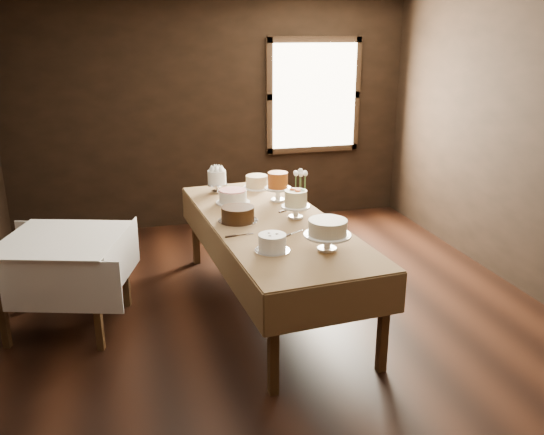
{
  "coord_description": "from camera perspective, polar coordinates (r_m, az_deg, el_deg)",
  "views": [
    {
      "loc": [
        -1.15,
        -4.05,
        2.41
      ],
      "look_at": [
        0.0,
        0.2,
        0.95
      ],
      "focal_mm": 37.57,
      "sensor_mm": 36.0,
      "label": 1
    }
  ],
  "objects": [
    {
      "name": "floor",
      "position": [
        4.85,
        0.63,
        -11.46
      ],
      "size": [
        5.0,
        6.0,
        0.01
      ],
      "primitive_type": "cube",
      "color": "black",
      "rests_on": "ground"
    },
    {
      "name": "wall_back",
      "position": [
        7.21,
        -5.9,
        10.2
      ],
      "size": [
        5.0,
        0.02,
        2.8
      ],
      "primitive_type": "cube",
      "color": "black",
      "rests_on": "ground"
    },
    {
      "name": "window",
      "position": [
        7.45,
        4.26,
        12.05
      ],
      "size": [
        1.1,
        0.05,
        1.3
      ],
      "primitive_type": "cube",
      "color": "#FFEABF",
      "rests_on": "wall_back"
    },
    {
      "name": "display_table",
      "position": [
        4.96,
        -0.06,
        -1.01
      ],
      "size": [
        1.24,
        2.74,
        0.83
      ],
      "rotation": [
        0.0,
        0.0,
        0.08
      ],
      "color": "#3D2814",
      "rests_on": "ground"
    },
    {
      "name": "side_table",
      "position": [
        4.97,
        -20.21,
        -2.96
      ],
      "size": [
        1.17,
        1.17,
        0.79
      ],
      "rotation": [
        0.0,
        0.0,
        -0.3
      ],
      "color": "#3D2814",
      "rests_on": "ground"
    },
    {
      "name": "cake_meringue",
      "position": [
        5.81,
        -5.53,
        3.56
      ],
      "size": [
        0.25,
        0.25,
        0.24
      ],
      "color": "silver",
      "rests_on": "display_table"
    },
    {
      "name": "cake_speckled",
      "position": [
        5.96,
        -1.54,
        3.56
      ],
      "size": [
        0.29,
        0.29,
        0.14
      ],
      "color": "white",
      "rests_on": "display_table"
    },
    {
      "name": "cake_lattice",
      "position": [
        5.45,
        -3.94,
        2.04
      ],
      "size": [
        0.33,
        0.33,
        0.12
      ],
      "color": "white",
      "rests_on": "display_table"
    },
    {
      "name": "cake_caramel",
      "position": [
        5.49,
        0.58,
        2.95
      ],
      "size": [
        0.26,
        0.26,
        0.29
      ],
      "color": "white",
      "rests_on": "display_table"
    },
    {
      "name": "cake_chocolate",
      "position": [
        4.91,
        -3.44,
        0.29
      ],
      "size": [
        0.35,
        0.35,
        0.13
      ],
      "color": "silver",
      "rests_on": "display_table"
    },
    {
      "name": "cake_flowers",
      "position": [
        4.99,
        2.39,
        1.21
      ],
      "size": [
        0.27,
        0.27,
        0.26
      ],
      "color": "white",
      "rests_on": "display_table"
    },
    {
      "name": "cake_swirl",
      "position": [
        4.25,
        0.02,
        -2.62
      ],
      "size": [
        0.26,
        0.26,
        0.13
      ],
      "color": "silver",
      "rests_on": "display_table"
    },
    {
      "name": "cake_cream",
      "position": [
        4.28,
        5.57,
        -1.84
      ],
      "size": [
        0.37,
        0.37,
        0.25
      ],
      "color": "white",
      "rests_on": "display_table"
    },
    {
      "name": "cake_server_a",
      "position": [
        4.66,
        2.47,
        -1.47
      ],
      "size": [
        0.21,
        0.15,
        0.01
      ],
      "primitive_type": "cube",
      "rotation": [
        0.0,
        0.0,
        0.58
      ],
      "color": "silver",
      "rests_on": "display_table"
    },
    {
      "name": "cake_server_b",
      "position": [
        4.65,
        5.38,
        -1.58
      ],
      "size": [
        0.17,
        0.2,
        0.01
      ],
      "primitive_type": "cube",
      "rotation": [
        0.0,
        0.0,
        -0.87
      ],
      "color": "silver",
      "rests_on": "display_table"
    },
    {
      "name": "cake_server_c",
      "position": [
        5.21,
        -2.03,
        0.68
      ],
      "size": [
        0.07,
        0.24,
        0.01
      ],
      "primitive_type": "cube",
      "rotation": [
        0.0,
        0.0,
        1.4
      ],
      "color": "silver",
      "rests_on": "display_table"
    },
    {
      "name": "cake_server_d",
      "position": [
        5.28,
        1.92,
        0.91
      ],
      "size": [
        0.22,
        0.15,
        0.01
      ],
      "primitive_type": "cube",
      "rotation": [
        0.0,
        0.0,
        0.57
      ],
      "color": "silver",
      "rests_on": "display_table"
    },
    {
      "name": "cake_server_e",
      "position": [
        4.61,
        -2.74,
        -1.72
      ],
      "size": [
        0.24,
        0.06,
        0.01
      ],
      "primitive_type": "cube",
      "rotation": [
        0.0,
        0.0,
        0.13
      ],
      "color": "silver",
      "rests_on": "display_table"
    },
    {
      "name": "flower_vase",
      "position": [
        5.35,
        2.83,
        1.86
      ],
      "size": [
        0.15,
        0.15,
        0.14
      ],
      "primitive_type": "imported",
      "rotation": [
        0.0,
        0.0,
        3.28
      ],
      "color": "#2D2823",
      "rests_on": "display_table"
    },
    {
      "name": "flower_bouquet",
      "position": [
        5.3,
        2.87,
        3.82
      ],
      "size": [
        0.14,
        0.14,
        0.2
      ],
      "primitive_type": null,
      "color": "white",
      "rests_on": "flower_vase"
    }
  ]
}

